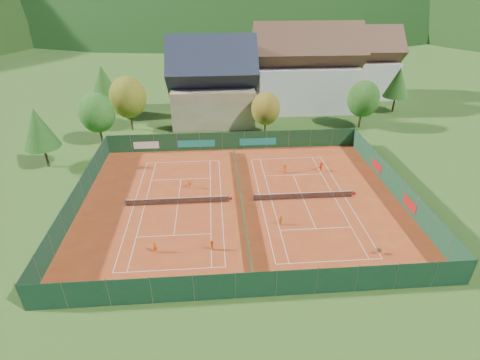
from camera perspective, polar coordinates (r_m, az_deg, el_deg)
name	(u,v)px	position (r m, az deg, el deg)	size (l,w,h in m)	color
ground	(241,202)	(47.60, 0.19, -3.30)	(600.00, 600.00, 0.00)	#2E551A
clay_pad	(241,201)	(47.58, 0.19, -3.27)	(40.00, 32.00, 0.01)	#A43A18
court_markings_left	(178,204)	(47.71, -9.46, -3.62)	(11.03, 23.83, 0.00)	white
court_markings_right	(303,199)	(48.78, 9.61, -2.83)	(11.03, 23.83, 0.00)	white
tennis_net_left	(179,201)	(47.43, -9.32, -3.11)	(13.30, 0.10, 1.02)	#59595B
tennis_net_right	(305,195)	(48.56, 9.83, -2.33)	(13.30, 0.10, 1.02)	#59595B
court_divider	(241,198)	(47.32, 0.19, -2.77)	(0.03, 28.80, 1.00)	#153C23
fence_north	(231,141)	(61.01, -1.45, 5.98)	(40.00, 0.10, 3.00)	#153B1D
fence_south	(256,285)	(34.17, 2.41, -15.68)	(40.00, 0.04, 3.00)	#12341F
fence_west	(77,198)	(49.60, -23.53, -2.50)	(0.04, 32.00, 3.00)	#153A24
fence_east	(396,185)	(52.19, 22.64, -0.71)	(0.09, 32.00, 3.00)	#163C24
chalet	(213,86)	(72.49, -4.20, 14.05)	(16.20, 12.00, 16.00)	#C8B48D
hotel_block_a	(305,73)	(80.45, 9.92, 15.81)	(21.60, 11.00, 17.25)	silver
hotel_block_b	(358,67)	(92.27, 17.52, 16.16)	(17.28, 10.00, 15.50)	silver
tree_west_front	(97,113)	(66.00, -20.99, 9.53)	(5.72, 5.72, 8.69)	#412D17
tree_west_mid	(128,97)	(70.36, -16.71, 11.97)	(6.44, 6.44, 9.78)	#4A2C1A
tree_west_back	(103,82)	(79.10, -20.09, 13.80)	(5.60, 5.60, 10.00)	#473119
tree_center	(266,109)	(66.04, 3.93, 10.80)	(5.01, 5.01, 7.60)	#492A1A
tree_east_front	(363,99)	(72.40, 18.28, 11.65)	(5.72, 5.72, 8.69)	#4E351B
tree_east_mid	(398,83)	(83.34, 22.95, 13.52)	(5.04, 5.04, 9.00)	#462D19
tree_west_side	(38,128)	(60.79, -28.38, 6.97)	(5.04, 5.04, 9.00)	#452F18
tree_east_back	(346,70)	(87.20, 15.91, 15.76)	(7.15, 7.15, 10.86)	#4D361B
mountain_backdrop	(255,73)	(282.90, 2.25, 15.99)	(820.00, 530.00, 242.00)	black
ball_hopper	(379,250)	(41.61, 20.41, -9.96)	(0.34, 0.34, 0.80)	slate
loose_ball_0	(161,228)	(43.89, -11.88, -7.11)	(0.07, 0.07, 0.07)	#CCD833
loose_ball_1	(292,264)	(38.65, 7.94, -12.53)	(0.07, 0.07, 0.07)	#CCD833
loose_ball_2	(233,177)	(53.15, -1.02, 0.53)	(0.07, 0.07, 0.07)	#CCD833
player_left_near	(155,247)	(40.23, -12.84, -9.94)	(0.48, 0.32, 1.33)	#D25112
player_left_mid	(212,246)	(39.63, -4.32, -9.92)	(0.61, 0.47, 1.25)	orange
player_left_far	(190,184)	(50.58, -7.68, -0.58)	(0.83, 0.48, 1.29)	#FF5216
player_right_near	(281,220)	(43.36, 6.21, -6.09)	(0.75, 0.31, 1.28)	orange
player_right_far_a	(285,168)	(54.28, 6.82, 1.77)	(0.70, 0.45, 1.42)	#E85914
player_right_far_b	(321,167)	(55.67, 12.19, 2.02)	(1.32, 0.42, 1.43)	#FF5216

